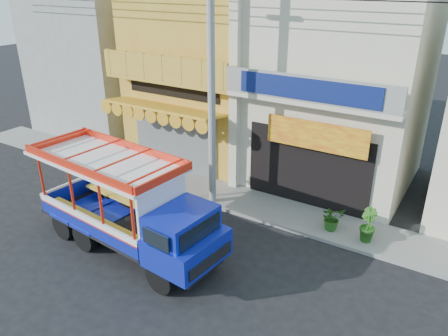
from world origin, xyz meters
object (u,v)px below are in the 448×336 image
at_px(green_sign, 103,154).
at_px(potted_plant_b, 367,225).
at_px(utility_pole, 215,70).
at_px(songthaew_truck, 137,212).
at_px(potted_plant_a, 332,218).

xyz_separation_m(green_sign, potted_plant_b, (11.83, -0.09, 0.15)).
bearing_deg(utility_pole, songthaew_truck, -93.70).
relative_size(utility_pole, green_sign, 28.69).
bearing_deg(green_sign, potted_plant_b, -0.44).
relative_size(songthaew_truck, potted_plant_b, 6.05).
bearing_deg(utility_pole, green_sign, 175.85).
distance_m(songthaew_truck, potted_plant_a, 6.34).
bearing_deg(potted_plant_a, songthaew_truck, 176.29).
relative_size(green_sign, potted_plant_b, 0.87).
height_order(songthaew_truck, potted_plant_b, songthaew_truck).
height_order(utility_pole, songthaew_truck, utility_pole).
relative_size(green_sign, potted_plant_a, 1.15).
xyz_separation_m(songthaew_truck, potted_plant_b, (5.70, 4.26, -0.80)).
distance_m(utility_pole, potted_plant_b, 6.98).
xyz_separation_m(songthaew_truck, green_sign, (-6.13, 4.35, -0.95)).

